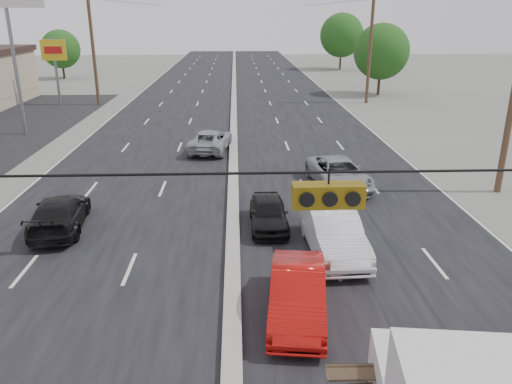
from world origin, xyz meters
TOP-DOWN VIEW (x-y plane):
  - road_surface at (0.00, 30.00)m, footprint 20.00×160.00m
  - center_median at (0.00, 30.00)m, footprint 0.50×160.00m
  - utility_pole_left_c at (-12.50, 40.00)m, footprint 1.60×0.30m
  - utility_pole_right_c at (12.50, 40.00)m, footprint 1.60×0.30m
  - traffic_signals at (1.40, 0.00)m, footprint 25.00×0.30m
  - pole_sign_far at (-16.00, 40.00)m, footprint 2.20×0.25m
  - tree_left_far at (-22.00, 60.00)m, footprint 4.80×4.80m
  - tree_right_mid at (15.00, 45.00)m, footprint 5.60×5.60m
  - tree_right_far at (16.00, 70.00)m, footprint 6.40×6.40m
  - red_sedan at (1.80, 5.10)m, footprint 1.98×4.36m
  - queue_car_a at (1.40, 11.24)m, footprint 1.46×3.58m
  - queue_car_b at (3.50, 8.93)m, footprint 1.90×4.77m
  - queue_car_c at (5.10, 15.95)m, footprint 2.87×5.14m
  - oncoming_near at (-6.70, 11.39)m, footprint 2.40×4.71m
  - oncoming_far at (-1.40, 22.99)m, footprint 2.77×4.94m

SIDE VIEW (x-z plane):
  - road_surface at x=0.00m, z-range -0.01..0.01m
  - center_median at x=0.00m, z-range 0.00..0.20m
  - queue_car_a at x=1.40m, z-range 0.00..1.21m
  - oncoming_far at x=-1.40m, z-range 0.00..1.30m
  - oncoming_near at x=-6.70m, z-range 0.00..1.31m
  - queue_car_c at x=5.10m, z-range 0.00..1.36m
  - red_sedan at x=1.80m, z-range 0.00..1.39m
  - queue_car_b at x=3.50m, z-range 0.00..1.54m
  - tree_left_far at x=-22.00m, z-range 0.66..6.78m
  - tree_right_mid at x=15.00m, z-range 0.77..7.91m
  - pole_sign_far at x=-16.00m, z-range 1.41..7.41m
  - tree_right_far at x=16.00m, z-range 0.88..9.04m
  - utility_pole_left_c at x=-12.50m, z-range 0.11..10.11m
  - utility_pole_right_c at x=12.50m, z-range 0.11..10.11m
  - traffic_signals at x=1.40m, z-range 5.22..5.77m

